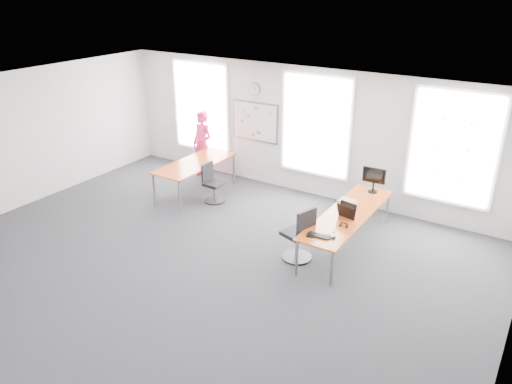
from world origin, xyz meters
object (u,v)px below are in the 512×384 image
Objects in this scene: keyboard at (319,236)px; headphones at (344,225)px; chair_left at (212,185)px; chair_right at (300,237)px; desk_right at (348,215)px; monitor at (374,178)px; person at (202,145)px; desk_left at (195,165)px.

headphones is at bearing 49.97° from keyboard.
chair_left is 2.19× the size of keyboard.
chair_right is 3.18m from chair_left.
desk_right is 1.13m from keyboard.
headphones is at bearing -88.24° from monitor.
person is at bearing 169.55° from headphones.
desk_right is at bearing -6.57° from desk_left.
chair_left reaches higher than desk_left.
headphones is (3.62, -0.92, 0.36)m from chair_left.
desk_right is at bearing -94.50° from chair_left.
desk_left is at bearing -93.90° from chair_right.
monitor is at bearing 8.85° from person.
keyboard is (0.47, -0.22, 0.26)m from chair_right.
chair_left is 3.72m from keyboard.
desk_left is 2.41× the size of chair_left.
desk_right is 2.78× the size of chair_right.
desk_left is at bearing 78.74° from chair_left.
keyboard is at bearing -112.26° from chair_left.
desk_left is (-4.05, 0.47, 0.07)m from desk_right.
chair_right is (3.51, -1.38, -0.27)m from desk_left.
monitor reaches higher than desk_right.
monitor is (4.64, -0.24, 0.16)m from person.
person reaches higher than headphones.
desk_right is 1.68× the size of person.
keyboard is (3.40, -1.47, 0.32)m from chair_left.
headphones is (0.15, -0.58, 0.09)m from desk_right.
keyboard is at bearing -94.50° from monitor.
chair_right reaches higher than desk_left.
chair_right reaches higher than headphones.
headphones is at bearing -103.13° from chair_left.
person reaches higher than chair_right.
person reaches higher than keyboard.
headphones is (0.69, 0.33, 0.29)m from chair_right.
monitor is (4.08, 0.74, 0.30)m from desk_left.
chair_left is at bearing 138.24° from keyboard.
chair_right is 2.54× the size of keyboard.
desk_right is at bearing 68.34° from keyboard.
chair_left is at bearing -95.59° from chair_right.
chair_left is 1.70× the size of monitor.
desk_right is 1.08m from chair_right.
chair_right is 1.97× the size of monitor.
chair_left is 0.52× the size of person.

